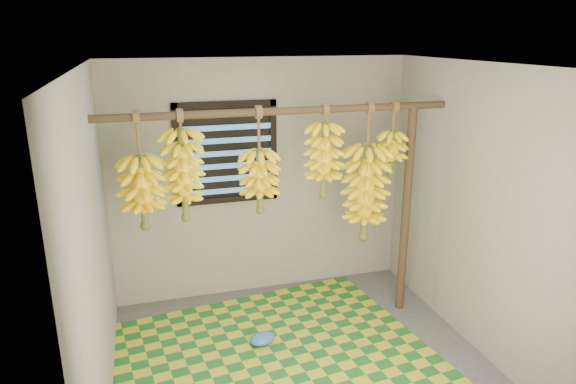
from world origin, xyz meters
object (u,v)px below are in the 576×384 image
object	(u,v)px
support_post	(406,212)
banana_bunch_f	(392,153)
woven_mat	(273,353)
banana_bunch_b	(183,175)
plastic_bag	(262,339)
banana_bunch_a	(143,192)
banana_bunch_e	(366,193)
banana_bunch_c	(260,181)
banana_bunch_d	(324,160)

from	to	relation	value
support_post	banana_bunch_f	world-z (taller)	banana_bunch_f
woven_mat	banana_bunch_b	distance (m)	1.69
plastic_bag	banana_bunch_a	distance (m)	1.64
banana_bunch_b	banana_bunch_e	bearing A→B (deg)	0.00
banana_bunch_e	banana_bunch_a	bearing A→B (deg)	-180.00
support_post	plastic_bag	world-z (taller)	support_post
banana_bunch_e	banana_bunch_f	world-z (taller)	same
banana_bunch_c	banana_bunch_d	distance (m)	0.59
support_post	banana_bunch_c	world-z (taller)	banana_bunch_c
banana_bunch_f	plastic_bag	bearing A→B (deg)	-169.24
woven_mat	banana_bunch_a	xyz separation A→B (m)	(-0.95, 0.41, 1.40)
banana_bunch_f	banana_bunch_b	bearing A→B (deg)	-180.00
banana_bunch_c	banana_bunch_e	distance (m)	1.00
banana_bunch_c	banana_bunch_a	bearing A→B (deg)	180.00
woven_mat	banana_bunch_e	bearing A→B (deg)	22.43
banana_bunch_b	banana_bunch_e	xyz separation A→B (m)	(1.61, 0.00, -0.29)
banana_bunch_b	banana_bunch_f	distance (m)	1.85
woven_mat	plastic_bag	size ratio (longest dim) A/B	10.96
banana_bunch_c	banana_bunch_e	bearing A→B (deg)	0.00
banana_bunch_b	banana_bunch_c	bearing A→B (deg)	0.00
plastic_bag	banana_bunch_d	xyz separation A→B (m)	(0.63, 0.24, 1.51)
plastic_bag	banana_bunch_f	distance (m)	2.01
banana_bunch_c	banana_bunch_e	size ratio (longest dim) A/B	0.72
banana_bunch_f	banana_bunch_e	bearing A→B (deg)	180.00
support_post	woven_mat	bearing A→B (deg)	-163.92
plastic_bag	banana_bunch_a	xyz separation A→B (m)	(-0.90, 0.24, 1.35)
banana_bunch_b	banana_bunch_e	distance (m)	1.63
plastic_bag	banana_bunch_c	bearing A→B (deg)	76.75
support_post	banana_bunch_b	bearing A→B (deg)	-180.00
banana_bunch_f	woven_mat	bearing A→B (deg)	-161.61
woven_mat	banana_bunch_f	distance (m)	2.04
banana_bunch_b	banana_bunch_c	size ratio (longest dim) A/B	1.01
woven_mat	banana_bunch_d	bearing A→B (deg)	35.26
banana_bunch_e	banana_bunch_f	bearing A→B (deg)	-0.00
support_post	banana_bunch_a	xyz separation A→B (m)	(-2.36, 0.00, 0.40)
banana_bunch_b	support_post	bearing A→B (deg)	0.00
woven_mat	banana_bunch_d	size ratio (longest dim) A/B	3.13
banana_bunch_c	banana_bunch_f	distance (m)	1.23
banana_bunch_c	banana_bunch_f	world-z (taller)	same
banana_bunch_e	banana_bunch_f	distance (m)	0.43
banana_bunch_a	banana_bunch_e	distance (m)	1.94
banana_bunch_a	banana_bunch_d	size ratio (longest dim) A/B	1.16
plastic_bag	banana_bunch_b	distance (m)	1.59
banana_bunch_d	plastic_bag	bearing A→B (deg)	-158.93
support_post	banana_bunch_a	bearing A→B (deg)	180.00
plastic_bag	banana_bunch_e	size ratio (longest dim) A/B	0.18
support_post	banana_bunch_c	xyz separation A→B (m)	(-1.40, -0.00, 0.42)
support_post	banana_bunch_a	distance (m)	2.39
banana_bunch_b	banana_bunch_d	distance (m)	1.20
woven_mat	banana_bunch_b	size ratio (longest dim) A/B	2.79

